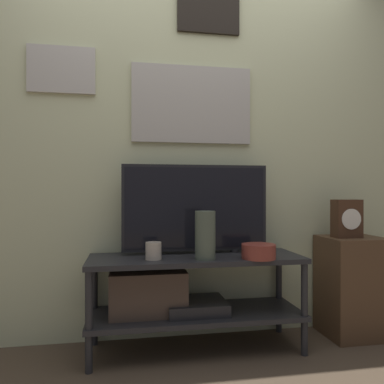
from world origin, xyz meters
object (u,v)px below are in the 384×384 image
vase_tall_ceramic (205,235)px  mantel_clock (347,219)px  vase_wide_bowl (259,251)px  candle_jar (153,251)px  television (196,208)px

vase_tall_ceramic → mantel_clock: size_ratio=1.11×
vase_wide_bowl → mantel_clock: bearing=14.1°
vase_wide_bowl → vase_tall_ceramic: bearing=174.3°
vase_tall_ceramic → mantel_clock: bearing=8.0°
vase_wide_bowl → candle_jar: size_ratio=1.99×
vase_wide_bowl → candle_jar: candle_jar is taller
television → vase_wide_bowl: (0.33, -0.24, -0.25)m
candle_jar → mantel_clock: (1.29, 0.09, 0.16)m
vase_wide_bowl → vase_tall_ceramic: 0.33m
vase_tall_ceramic → candle_jar: 0.31m
mantel_clock → vase_tall_ceramic: bearing=-172.0°
vase_wide_bowl → television: bearing=143.8°
television → mantel_clock: 1.01m
television → vase_tall_ceramic: size_ratio=3.31×
television → vase_wide_bowl: 0.48m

